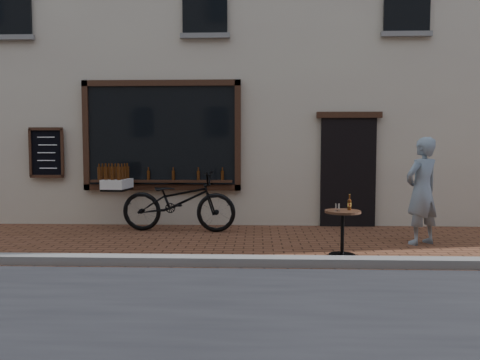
{
  "coord_description": "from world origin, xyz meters",
  "views": [
    {
      "loc": [
        0.06,
        -6.08,
        1.61
      ],
      "look_at": [
        -0.21,
        1.2,
        1.1
      ],
      "focal_mm": 35.0,
      "sensor_mm": 36.0,
      "label": 1
    }
  ],
  "objects": [
    {
      "name": "ground",
      "position": [
        0.0,
        0.0,
        0.0
      ],
      "size": [
        90.0,
        90.0,
        0.0
      ],
      "primitive_type": "plane",
      "color": "brown",
      "rests_on": "ground"
    },
    {
      "name": "kerb",
      "position": [
        0.0,
        0.2,
        0.06
      ],
      "size": [
        90.0,
        0.25,
        0.12
      ],
      "primitive_type": "cube",
      "color": "slate",
      "rests_on": "ground"
    },
    {
      "name": "shop_building",
      "position": [
        0.0,
        6.5,
        5.0
      ],
      "size": [
        28.0,
        6.2,
        10.0
      ],
      "color": "#C0B697",
      "rests_on": "ground"
    },
    {
      "name": "cargo_bicycle",
      "position": [
        -1.49,
        2.77,
        0.59
      ],
      "size": [
        2.65,
        0.92,
        1.24
      ],
      "rotation": [
        0.0,
        0.0,
        1.5
      ],
      "color": "black",
      "rests_on": "ground"
    },
    {
      "name": "bistro_table",
      "position": [
        1.32,
        0.81,
        0.49
      ],
      "size": [
        0.53,
        0.53,
        0.91
      ],
      "color": "black",
      "rests_on": "ground"
    },
    {
      "name": "pedestrian",
      "position": [
        2.79,
        1.73,
        0.89
      ],
      "size": [
        0.77,
        0.69,
        1.78
      ],
      "primitive_type": "imported",
      "rotation": [
        0.0,
        0.0,
        3.65
      ],
      "color": "gray",
      "rests_on": "ground"
    }
  ]
}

